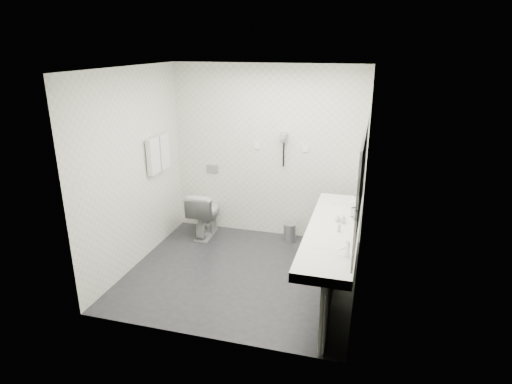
% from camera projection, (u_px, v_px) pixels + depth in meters
% --- Properties ---
extents(floor, '(2.80, 2.80, 0.00)m').
position_uv_depth(floor, '(241.00, 273.00, 5.47)').
color(floor, '#252429').
rests_on(floor, ground).
extents(ceiling, '(2.80, 2.80, 0.00)m').
position_uv_depth(ceiling, '(239.00, 68.00, 4.65)').
color(ceiling, white).
rests_on(ceiling, wall_back).
extents(wall_back, '(2.80, 0.00, 2.80)m').
position_uv_depth(wall_back, '(267.00, 153.00, 6.24)').
color(wall_back, white).
rests_on(wall_back, floor).
extents(wall_front, '(2.80, 0.00, 2.80)m').
position_uv_depth(wall_front, '(197.00, 221.00, 3.88)').
color(wall_front, white).
rests_on(wall_front, floor).
extents(wall_left, '(0.00, 2.60, 2.60)m').
position_uv_depth(wall_left, '(134.00, 170.00, 5.41)').
color(wall_left, white).
rests_on(wall_left, floor).
extents(wall_right, '(0.00, 2.60, 2.60)m').
position_uv_depth(wall_right, '(363.00, 189.00, 4.71)').
color(wall_right, white).
rests_on(wall_right, floor).
extents(vanity_counter, '(0.55, 2.20, 0.10)m').
position_uv_depth(vanity_counter, '(333.00, 231.00, 4.74)').
color(vanity_counter, white).
rests_on(vanity_counter, floor).
extents(vanity_panel, '(0.03, 2.15, 0.75)m').
position_uv_depth(vanity_panel, '(333.00, 266.00, 4.87)').
color(vanity_panel, gray).
rests_on(vanity_panel, floor).
extents(vanity_post_near, '(0.06, 0.06, 0.75)m').
position_uv_depth(vanity_post_near, '(324.00, 321.00, 3.92)').
color(vanity_post_near, silver).
rests_on(vanity_post_near, floor).
extents(vanity_post_far, '(0.06, 0.06, 0.75)m').
position_uv_depth(vanity_post_far, '(343.00, 230.00, 5.81)').
color(vanity_post_far, silver).
rests_on(vanity_post_far, floor).
extents(mirror, '(0.02, 2.20, 1.05)m').
position_uv_depth(mirror, '(362.00, 177.00, 4.46)').
color(mirror, '#B2BCC6').
rests_on(mirror, wall_right).
extents(basin_near, '(0.40, 0.31, 0.05)m').
position_uv_depth(basin_near, '(326.00, 255.00, 4.14)').
color(basin_near, white).
rests_on(basin_near, vanity_counter).
extents(basin_far, '(0.40, 0.31, 0.05)m').
position_uv_depth(basin_far, '(339.00, 208.00, 5.32)').
color(basin_far, white).
rests_on(basin_far, vanity_counter).
extents(faucet_near, '(0.04, 0.04, 0.15)m').
position_uv_depth(faucet_near, '(348.00, 249.00, 4.06)').
color(faucet_near, silver).
rests_on(faucet_near, vanity_counter).
extents(faucet_far, '(0.04, 0.04, 0.15)m').
position_uv_depth(faucet_far, '(355.00, 202.00, 5.24)').
color(faucet_far, silver).
rests_on(faucet_far, vanity_counter).
extents(soap_bottle_a, '(0.06, 0.06, 0.10)m').
position_uv_depth(soap_bottle_a, '(343.00, 219.00, 4.81)').
color(soap_bottle_a, white).
rests_on(soap_bottle_a, vanity_counter).
extents(soap_bottle_b, '(0.09, 0.09, 0.08)m').
position_uv_depth(soap_bottle_b, '(338.00, 218.00, 4.86)').
color(soap_bottle_b, white).
rests_on(soap_bottle_b, vanity_counter).
extents(soap_bottle_c, '(0.04, 0.04, 0.10)m').
position_uv_depth(soap_bottle_c, '(339.00, 227.00, 4.59)').
color(soap_bottle_c, white).
rests_on(soap_bottle_c, vanity_counter).
extents(glass_left, '(0.07, 0.07, 0.12)m').
position_uv_depth(glass_left, '(356.00, 215.00, 4.90)').
color(glass_left, silver).
rests_on(glass_left, vanity_counter).
extents(glass_right, '(0.08, 0.08, 0.11)m').
position_uv_depth(glass_right, '(354.00, 212.00, 4.99)').
color(glass_right, silver).
rests_on(glass_right, vanity_counter).
extents(toilet, '(0.42, 0.70, 0.70)m').
position_uv_depth(toilet, '(205.00, 213.00, 6.45)').
color(toilet, white).
rests_on(toilet, floor).
extents(flush_plate, '(0.18, 0.02, 0.12)m').
position_uv_depth(flush_plate, '(212.00, 169.00, 6.54)').
color(flush_plate, '#B2B5BA').
rests_on(flush_plate, wall_back).
extents(pedal_bin, '(0.24, 0.24, 0.26)m').
position_uv_depth(pedal_bin, '(290.00, 233.00, 6.31)').
color(pedal_bin, '#B2B5BA').
rests_on(pedal_bin, floor).
extents(bin_lid, '(0.18, 0.18, 0.02)m').
position_uv_depth(bin_lid, '(290.00, 224.00, 6.27)').
color(bin_lid, '#B2B5BA').
rests_on(bin_lid, pedal_bin).
extents(towel_rail, '(0.02, 0.62, 0.02)m').
position_uv_depth(towel_rail, '(156.00, 138.00, 5.80)').
color(towel_rail, silver).
rests_on(towel_rail, wall_left).
extents(towel_near, '(0.07, 0.24, 0.48)m').
position_uv_depth(towel_near, '(153.00, 156.00, 5.74)').
color(towel_near, white).
rests_on(towel_near, towel_rail).
extents(towel_far, '(0.07, 0.24, 0.48)m').
position_uv_depth(towel_far, '(163.00, 151.00, 6.00)').
color(towel_far, white).
rests_on(towel_far, towel_rail).
extents(dryer_cradle, '(0.10, 0.04, 0.14)m').
position_uv_depth(dryer_cradle, '(284.00, 137.00, 6.07)').
color(dryer_cradle, '#9A9B9F').
rests_on(dryer_cradle, wall_back).
extents(dryer_barrel, '(0.08, 0.14, 0.08)m').
position_uv_depth(dryer_barrel, '(283.00, 136.00, 6.00)').
color(dryer_barrel, '#9A9B9F').
rests_on(dryer_barrel, dryer_cradle).
extents(dryer_cord, '(0.02, 0.02, 0.35)m').
position_uv_depth(dryer_cord, '(284.00, 155.00, 6.14)').
color(dryer_cord, black).
rests_on(dryer_cord, dryer_cradle).
extents(switch_plate_a, '(0.09, 0.02, 0.09)m').
position_uv_depth(switch_plate_a, '(257.00, 146.00, 6.24)').
color(switch_plate_a, white).
rests_on(switch_plate_a, wall_back).
extents(switch_plate_b, '(0.09, 0.02, 0.09)m').
position_uv_depth(switch_plate_b, '(305.00, 149.00, 6.06)').
color(switch_plate_b, white).
rests_on(switch_plate_b, wall_back).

